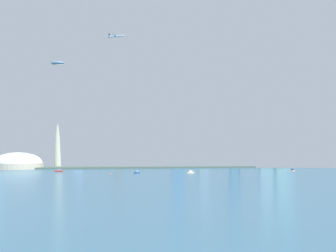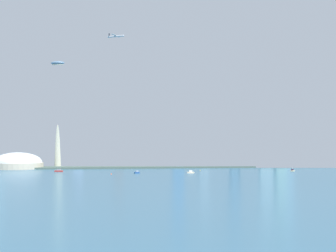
{
  "view_description": "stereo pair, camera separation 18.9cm",
  "coord_description": "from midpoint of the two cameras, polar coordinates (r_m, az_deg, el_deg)",
  "views": [
    {
      "loc": [
        -192.13,
        -527.12,
        48.6
      ],
      "look_at": [
        -49.88,
        459.84,
        83.87
      ],
      "focal_mm": 53.4,
      "sensor_mm": 36.0,
      "label": 1
    },
    {
      "loc": [
        -191.94,
        -527.15,
        48.6
      ],
      "look_at": [
        -49.88,
        459.84,
        83.87
      ],
      "focal_mm": 53.4,
      "sensor_mm": 36.0,
      "label": 2
    }
  ],
  "objects": [
    {
      "name": "channel_buoy_0",
      "position": [
        796.55,
        -6.49,
        -5.43
      ],
      "size": [
        1.95,
        1.95,
        2.12
      ],
      "primitive_type": "cone",
      "color": "#E54C19",
      "rests_on": "ground"
    },
    {
      "name": "skyscraper_8",
      "position": [
        1119.45,
        4.04,
        -1.08
      ],
      "size": [
        20.78,
        19.48,
        140.27
      ],
      "color": "#A0AAB4",
      "rests_on": "ground"
    },
    {
      "name": "skyscraper_1",
      "position": [
        1118.72,
        13.49,
        0.1
      ],
      "size": [
        20.07,
        22.44,
        178.05
      ],
      "color": "#87A3BF",
      "rests_on": "ground"
    },
    {
      "name": "skyscraper_0",
      "position": [
        1087.5,
        7.58,
        -0.39
      ],
      "size": [
        19.09,
        18.5,
        158.71
      ],
      "color": "#5C7B9F",
      "rests_on": "ground"
    },
    {
      "name": "boat_0",
      "position": [
        825.85,
        2.61,
        -5.28
      ],
      "size": [
        11.75,
        4.2,
        4.79
      ],
      "rotation": [
        0.0,
        0.0,
        3.11
      ],
      "color": "beige",
      "rests_on": "ground"
    },
    {
      "name": "waterfront_pier",
      "position": [
        1018.29,
        2.7,
        -4.66
      ],
      "size": [
        947.11,
        63.99,
        3.36
      ],
      "primitive_type": "cube",
      "color": "#475B52",
      "rests_on": "ground"
    },
    {
      "name": "skyscraper_4",
      "position": [
        1085.13,
        -10.2,
        -2.91
      ],
      "size": [
        21.25,
        20.73,
        90.44
      ],
      "color": "#A3AACE",
      "rests_on": "ground"
    },
    {
      "name": "airplane",
      "position": [
        956.27,
        -5.95,
        10.16
      ],
      "size": [
        31.38,
        29.72,
        8.25
      ],
      "rotation": [
        0.0,
        0.0,
        5.79
      ],
      "color": "#ADB6C0"
    },
    {
      "name": "stadium_dome",
      "position": [
        1012.23,
        -16.79,
        -4.11
      ],
      "size": [
        98.23,
        98.23,
        39.82
      ],
      "color": "beige",
      "rests_on": "ground"
    },
    {
      "name": "channel_buoy_2",
      "position": [
        904.79,
        3.7,
        -5.02
      ],
      "size": [
        1.29,
        1.29,
        2.52
      ],
      "primitive_type": "cone",
      "color": "yellow",
      "rests_on": "ground"
    },
    {
      "name": "skyscraper_5",
      "position": [
        1055.51,
        -5.62,
        -1.65
      ],
      "size": [
        18.79,
        24.61,
        116.82
      ],
      "color": "slate",
      "rests_on": "ground"
    },
    {
      "name": "skyscraper_6",
      "position": [
        1069.65,
        12.6,
        -1.21
      ],
      "size": [
        21.89,
        26.33,
        125.92
      ],
      "color": "#9AC3B8",
      "rests_on": "ground"
    },
    {
      "name": "skyscraper_2",
      "position": [
        1050.38,
        11.09,
        -0.96
      ],
      "size": [
        27.59,
        12.7,
        138.09
      ],
      "color": "#A0B8C1",
      "rests_on": "ground"
    },
    {
      "name": "boat_5",
      "position": [
        822.12,
        -3.55,
        -5.29
      ],
      "size": [
        9.22,
        5.97,
        4.53
      ],
      "rotation": [
        0.0,
        0.0,
        3.5
      ],
      "color": "navy",
      "rests_on": "ground"
    },
    {
      "name": "observation_tower",
      "position": [
        1036.06,
        -12.35,
        3.26
      ],
      "size": [
        37.99,
        37.99,
        337.06
      ],
      "color": "beige",
      "rests_on": "ground"
    },
    {
      "name": "skyscraper_3",
      "position": [
        1084.88,
        -18.39,
        -0.13
      ],
      "size": [
        15.56,
        22.43,
        165.1
      ],
      "color": "#8DA1AF",
      "rests_on": "ground"
    },
    {
      "name": "skyscraper_7",
      "position": [
        1013.43,
        1.19,
        -0.3
      ],
      "size": [
        22.1,
        14.46,
        158.24
      ],
      "color": "#5678A9",
      "rests_on": "ground"
    },
    {
      "name": "boat_3",
      "position": [
        907.62,
        14.03,
        -4.93
      ],
      "size": [
        12.5,
        14.28,
        9.8
      ],
      "rotation": [
        0.0,
        0.0,
        0.92
      ],
      "color": "beige",
      "rests_on": "ground"
    },
    {
      "name": "ground_plane",
      "position": [
        563.13,
        11.87,
        -6.93
      ],
      "size": [
        6000.0,
        6000.0,
        0.0
      ],
      "primitive_type": "plane",
      "color": "#305F7A"
    },
    {
      "name": "boat_1",
      "position": [
        888.15,
        -12.36,
        -5.01
      ],
      "size": [
        15.01,
        10.13,
        4.63
      ],
      "rotation": [
        0.0,
        0.0,
        5.88
      ],
      "color": "#BB302A",
      "rests_on": "ground"
    }
  ]
}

